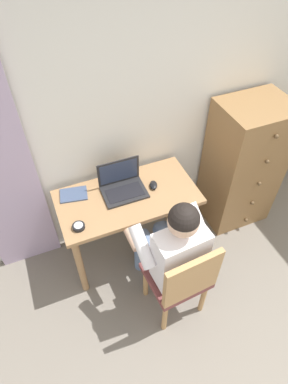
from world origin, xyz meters
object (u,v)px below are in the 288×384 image
object	(u,v)px
notebook_pad	(74,194)
computer_mouse	(153,185)
chair	(181,279)
desk_clock	(79,226)
desk	(128,206)
person_seated	(170,245)
laptop	(122,185)
dresser	(242,165)

from	to	relation	value
notebook_pad	computer_mouse	bearing A→B (deg)	-3.33
chair	desk_clock	bearing A→B (deg)	137.63
desk	computer_mouse	size ratio (longest dim) A/B	11.03
person_seated	laptop	size ratio (longest dim) A/B	3.48
person_seated	computer_mouse	size ratio (longest dim) A/B	11.93
chair	computer_mouse	distance (m)	0.76
person_seated	desk_clock	bearing A→B (deg)	148.69
person_seated	computer_mouse	bearing A→B (deg)	79.80
desk	person_seated	distance (m)	0.53
chair	person_seated	bearing A→B (deg)	93.55
laptop	computer_mouse	distance (m)	0.25
computer_mouse	desk_clock	bearing A→B (deg)	-144.58
laptop	chair	bearing A→B (deg)	-78.34
desk	desk_clock	size ratio (longest dim) A/B	12.26
person_seated	laptop	world-z (taller)	person_seated
dresser	laptop	distance (m)	1.16
laptop	notebook_pad	world-z (taller)	laptop
desk_clock	dresser	bearing A→B (deg)	7.83
desk	chair	distance (m)	0.71
chair	desk_clock	size ratio (longest dim) A/B	9.72
laptop	computer_mouse	world-z (taller)	laptop
computer_mouse	notebook_pad	bearing A→B (deg)	-173.55
dresser	chair	xyz separation A→B (m)	(-0.99, -0.74, -0.14)
person_seated	notebook_pad	xyz separation A→B (m)	(-0.52, 0.67, 0.07)
desk	person_seated	size ratio (longest dim) A/B	0.92
desk_clock	notebook_pad	distance (m)	0.33
person_seated	computer_mouse	xyz separation A→B (m)	(0.09, 0.52, 0.08)
chair	laptop	bearing A→B (deg)	101.66
desk	notebook_pad	distance (m)	0.44
desk	person_seated	world-z (taller)	person_seated
dresser	notebook_pad	distance (m)	1.53
dresser	computer_mouse	distance (m)	0.91
chair	laptop	xyz separation A→B (m)	(-0.16, 0.76, 0.30)
dresser	notebook_pad	xyz separation A→B (m)	(-1.52, 0.12, 0.12)
person_seated	chair	bearing A→B (deg)	-86.45
desk	notebook_pad	bearing A→B (deg)	156.39
person_seated	computer_mouse	world-z (taller)	person_seated
desk	notebook_pad	size ratio (longest dim) A/B	5.25
desk	dresser	bearing A→B (deg)	2.72
desk	computer_mouse	bearing A→B (deg)	3.76
desk	dresser	size ratio (longest dim) A/B	0.88
laptop	desk_clock	distance (m)	0.48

